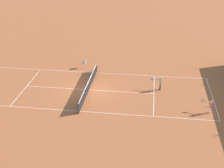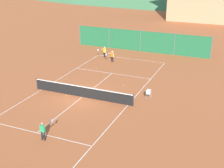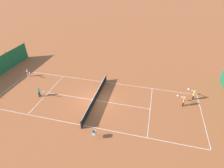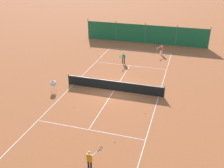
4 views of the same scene
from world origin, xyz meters
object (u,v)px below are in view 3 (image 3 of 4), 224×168
at_px(player_far_service, 39,91).
at_px(tennis_ball_alley_right, 91,124).
at_px(tennis_ball_by_net_left, 126,88).
at_px(tennis_ball_by_net_right, 53,77).
at_px(player_far_baseline, 28,72).
at_px(player_near_service, 184,100).
at_px(tennis_net, 96,97).
at_px(tennis_ball_mid_court, 124,119).
at_px(ball_hopper, 94,133).
at_px(tennis_ball_service_box, 8,93).
at_px(tennis_ball_near_corner, 158,98).
at_px(tennis_ball_far_corner, 97,93).
at_px(player_near_baseline, 194,94).

height_order(player_far_service, tennis_ball_alley_right, player_far_service).
relative_size(tennis_ball_by_net_left, tennis_ball_by_net_right, 1.00).
bearing_deg(player_far_baseline, player_far_service, 48.51).
xyz_separation_m(player_near_service, player_far_baseline, (-1.34, -21.11, -0.06)).
xyz_separation_m(tennis_net, tennis_ball_alley_right, (3.74, 0.76, -0.47)).
xyz_separation_m(player_near_service, player_far_service, (2.42, -16.85, -0.00)).
relative_size(player_far_baseline, tennis_ball_mid_court, 18.02).
distance_m(tennis_ball_by_net_right, ball_hopper, 12.90).
bearing_deg(player_far_baseline, tennis_ball_service_box, 0.02).
relative_size(tennis_ball_service_box, tennis_ball_mid_court, 1.00).
relative_size(player_far_service, tennis_ball_near_corner, 19.48).
bearing_deg(player_near_service, ball_hopper, -50.68).
height_order(tennis_ball_mid_court, ball_hopper, ball_hopper).
bearing_deg(tennis_net, tennis_ball_alley_right, 11.55).
bearing_deg(tennis_ball_near_corner, tennis_ball_far_corner, -83.96).
bearing_deg(tennis_ball_by_net_right, tennis_ball_near_corner, 84.81).
distance_m(tennis_ball_service_box, ball_hopper, 13.43).
distance_m(tennis_net, ball_hopper, 5.54).
height_order(tennis_ball_near_corner, tennis_ball_mid_court, same).
height_order(player_near_baseline, ball_hopper, player_near_baseline).
bearing_deg(player_near_baseline, tennis_ball_by_net_right, -91.42).
height_order(player_far_service, tennis_ball_near_corner, player_far_service).
relative_size(tennis_ball_service_box, tennis_ball_alley_right, 1.00).
relative_size(player_far_service, tennis_ball_service_box, 19.48).
bearing_deg(tennis_ball_near_corner, tennis_ball_alley_right, -47.39).
bearing_deg(tennis_ball_mid_court, tennis_ball_alley_right, -64.56).
bearing_deg(player_near_baseline, tennis_ball_service_box, -78.99).
distance_m(tennis_ball_near_corner, tennis_ball_service_box, 18.68).
height_order(tennis_ball_by_net_left, ball_hopper, ball_hopper).
distance_m(player_far_baseline, tennis_ball_mid_court, 15.87).
relative_size(tennis_ball_alley_right, ball_hopper, 0.07).
height_order(tennis_net, player_near_baseline, player_near_baseline).
height_order(player_near_service, tennis_ball_by_net_right, player_near_service).
xyz_separation_m(player_near_baseline, tennis_ball_alley_right, (6.78, -10.44, -0.72)).
bearing_deg(tennis_ball_far_corner, tennis_ball_mid_court, 48.99).
height_order(player_near_service, player_far_baseline, player_near_service).
relative_size(player_far_baseline, player_far_service, 0.93).
relative_size(player_near_service, tennis_ball_mid_court, 19.58).
xyz_separation_m(player_far_baseline, tennis_ball_service_box, (4.16, 0.00, -0.66)).
height_order(player_far_baseline, player_near_baseline, player_near_baseline).
bearing_deg(tennis_ball_mid_court, player_near_baseline, 125.79).
distance_m(tennis_ball_by_net_left, tennis_ball_mid_court, 5.76).
bearing_deg(tennis_ball_by_net_left, tennis_ball_near_corner, 72.56).
height_order(player_far_service, tennis_ball_mid_court, player_far_service).
height_order(tennis_ball_service_box, tennis_ball_far_corner, same).
distance_m(player_far_baseline, tennis_ball_alley_right, 13.66).
distance_m(tennis_ball_by_net_right, tennis_ball_service_box, 5.91).
relative_size(player_near_baseline, tennis_ball_mid_court, 19.50).
relative_size(tennis_ball_near_corner, tennis_ball_far_corner, 1.00).
xyz_separation_m(tennis_ball_by_net_left, tennis_ball_mid_court, (5.72, 0.72, 0.00)).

